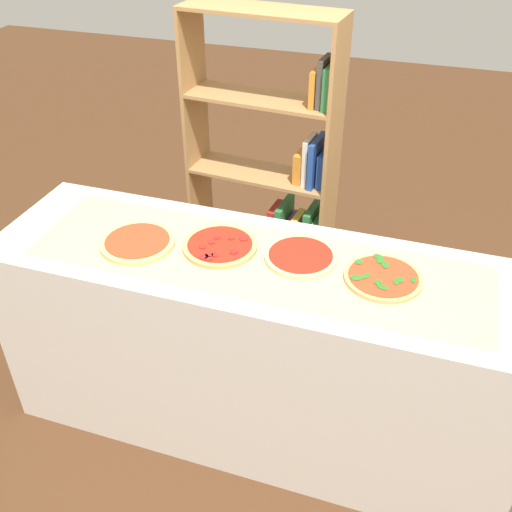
{
  "coord_description": "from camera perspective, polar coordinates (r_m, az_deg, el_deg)",
  "views": [
    {
      "loc": [
        0.58,
        -1.77,
        2.29
      ],
      "look_at": [
        0.0,
        0.0,
        0.97
      ],
      "focal_mm": 41.0,
      "sensor_mm": 36.0,
      "label": 1
    }
  ],
  "objects": [
    {
      "name": "pizza_plain_0",
      "position": [
        2.43,
        -11.49,
        1.31
      ],
      "size": [
        0.31,
        0.31,
        0.02
      ],
      "color": "#DBB26B",
      "rests_on": "parchment_paper"
    },
    {
      "name": "pizza_pepperoni_1",
      "position": [
        2.36,
        -3.54,
        1.0
      ],
      "size": [
        0.3,
        0.3,
        0.03
      ],
      "color": "tan",
      "rests_on": "parchment_paper"
    },
    {
      "name": "pizza_spinach_3",
      "position": [
        2.24,
        12.28,
        -2.06
      ],
      "size": [
        0.29,
        0.29,
        0.02
      ],
      "color": "tan",
      "rests_on": "parchment_paper"
    },
    {
      "name": "bookshelf",
      "position": [
        3.2,
        2.27,
        5.71
      ],
      "size": [
        0.81,
        0.33,
        1.68
      ],
      "color": "#A87A47",
      "rests_on": "ground_plane"
    },
    {
      "name": "pizza_plain_2",
      "position": [
        2.3,
        4.37,
        -0.04
      ],
      "size": [
        0.29,
        0.29,
        0.02
      ],
      "color": "#E5C17F",
      "rests_on": "parchment_paper"
    },
    {
      "name": "parchment_paper",
      "position": [
        2.3,
        -0.0,
        -0.39
      ],
      "size": [
        1.81,
        0.5,
        0.0
      ],
      "primitive_type": "cube",
      "color": "tan",
      "rests_on": "counter"
    },
    {
      "name": "counter",
      "position": [
        2.6,
        -0.0,
        -8.93
      ],
      "size": [
        2.18,
        0.65,
        0.95
      ],
      "primitive_type": "cube",
      "color": "beige",
      "rests_on": "ground_plane"
    },
    {
      "name": "ground_plane",
      "position": [
        2.95,
        -0.0,
        -15.55
      ],
      "size": [
        12.0,
        12.0,
        0.0
      ],
      "primitive_type": "plane",
      "color": "#4C2D19"
    }
  ]
}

